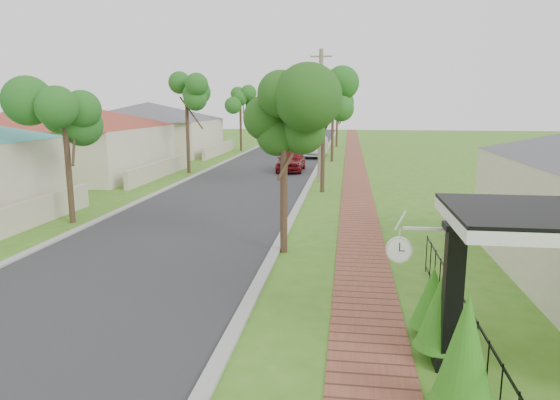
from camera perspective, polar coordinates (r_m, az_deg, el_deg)
The scene contains 16 objects.
ground at distance 10.50m, azimuth -8.52°, elevation -14.00°, with size 160.00×160.00×0.00m, color #3E761C.
road at distance 30.02m, azimuth -3.35°, elevation 2.44°, with size 7.00×120.00×0.02m, color #28282B.
kerb_right at distance 29.53m, azimuth 3.62°, elevation 2.30°, with size 0.30×120.00×0.10m, color #9E9E99.
kerb_left at distance 30.93m, azimuth -10.01°, elevation 2.54°, with size 0.30×120.00×0.10m, color #9E9E99.
sidewalk at distance 29.46m, azimuth 8.67°, elevation 2.17°, with size 1.50×120.00×0.03m, color brown.
porch_post at distance 8.94m, azimuth 19.04°, elevation -11.27°, with size 0.48×0.48×2.52m.
picket_fence at distance 10.13m, azimuth 19.73°, elevation -12.22°, with size 0.03×8.02×1.00m.
street_trees at distance 36.41m, azimuth -1.12°, elevation 11.10°, with size 10.70×37.65×5.89m.
hedge_row at distance 8.91m, azimuth 18.45°, elevation -13.37°, with size 0.80×3.44×1.94m.
far_house_red at distance 34.17m, azimuth -23.64°, elevation 6.53°, with size 15.56×15.56×4.60m.
far_house_grey at distance 46.68m, azimuth -14.66°, elevation 8.01°, with size 15.56×15.56×4.60m.
parked_car_red at distance 33.30m, azimuth 1.27°, elevation 4.53°, with size 1.69×4.19×1.43m, color maroon.
parked_car_white at distance 42.48m, azimuth 4.09°, elevation 6.04°, with size 1.75×5.03×1.66m, color silver.
near_tree at distance 14.54m, azimuth 0.46°, elevation 9.06°, with size 1.93×1.93×4.95m.
utility_pole at distance 28.38m, azimuth 4.64°, elevation 9.53°, with size 1.20×0.24×7.38m.
station_clock at distance 8.92m, azimuth 13.65°, elevation -5.37°, with size 1.03×0.13×0.64m.
Camera 1 is at (2.78, -9.12, 4.40)m, focal length 32.00 mm.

